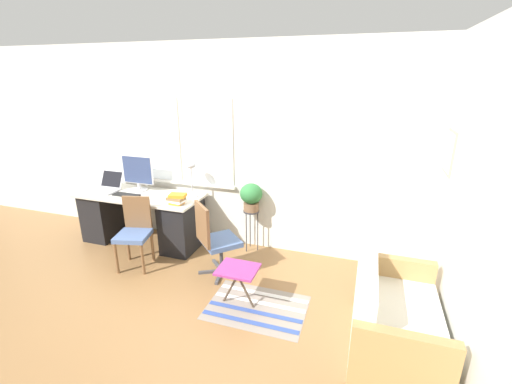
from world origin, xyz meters
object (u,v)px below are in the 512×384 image
at_px(mouse, 143,197).
at_px(desk_lamp, 191,171).
at_px(keyboard, 126,195).
at_px(office_chair_swivel, 215,239).
at_px(desk_chair_wooden, 135,231).
at_px(laptop, 107,187).
at_px(folding_stool, 238,272).
at_px(couch_loveseat, 391,321).
at_px(potted_plant, 251,196).
at_px(plant_stand, 251,216).
at_px(book_stack, 177,199).
at_px(monitor, 138,173).

relative_size(mouse, desk_lamp, 0.14).
relative_size(keyboard, office_chair_swivel, 0.41).
height_order(desk_lamp, desk_chair_wooden, desk_lamp).
relative_size(laptop, folding_stool, 0.86).
distance_m(desk_chair_wooden, couch_loveseat, 3.02).
height_order(laptop, keyboard, laptop).
bearing_deg(folding_stool, desk_lamp, 134.74).
xyz_separation_m(mouse, potted_plant, (1.40, 0.38, 0.05)).
xyz_separation_m(keyboard, desk_chair_wooden, (0.44, -0.46, -0.26)).
bearing_deg(desk_lamp, couch_loveseat, -25.70).
distance_m(mouse, plant_stand, 1.47).
xyz_separation_m(laptop, desk_chair_wooden, (0.85, -0.57, -0.31)).
xyz_separation_m(couch_loveseat, folding_stool, (-1.47, 0.14, 0.12)).
relative_size(couch_loveseat, plant_stand, 2.04).
bearing_deg(couch_loveseat, laptop, 74.45).
height_order(desk_lamp, couch_loveseat, desk_lamp).
bearing_deg(folding_stool, mouse, 154.34).
bearing_deg(plant_stand, desk_chair_wooden, -146.41).
height_order(keyboard, plant_stand, keyboard).
relative_size(mouse, plant_stand, 0.12).
bearing_deg(keyboard, couch_loveseat, -15.68).
distance_m(mouse, desk_chair_wooden, 0.54).
bearing_deg(office_chair_swivel, laptop, 29.90).
bearing_deg(laptop, plant_stand, 6.97).
xyz_separation_m(laptop, book_stack, (1.23, -0.17, 0.01)).
bearing_deg(desk_lamp, laptop, -172.96).
bearing_deg(laptop, couch_loveseat, -15.55).
height_order(couch_loveseat, folding_stool, couch_loveseat).
distance_m(book_stack, couch_loveseat, 2.79).
xyz_separation_m(office_chair_swivel, folding_stool, (0.47, -0.47, -0.08)).
bearing_deg(mouse, couch_loveseat, -16.70).
distance_m(monitor, office_chair_swivel, 1.65).
xyz_separation_m(laptop, keyboard, (0.41, -0.11, -0.05)).
distance_m(monitor, keyboard, 0.36).
height_order(mouse, potted_plant, potted_plant).
xyz_separation_m(laptop, couch_loveseat, (3.82, -1.06, -0.50)).
bearing_deg(desk_lamp, mouse, -154.27).
bearing_deg(book_stack, desk_chair_wooden, -133.55).
bearing_deg(mouse, desk_chair_wooden, -70.14).
bearing_deg(office_chair_swivel, folding_stool, 178.74).
relative_size(mouse, folding_stool, 0.16).
height_order(mouse, plant_stand, mouse).
xyz_separation_m(monitor, potted_plant, (1.65, 0.11, -0.20)).
bearing_deg(book_stack, desk_lamp, 81.44).
distance_m(office_chair_swivel, folding_stool, 0.67).
bearing_deg(office_chair_swivel, plant_stand, -62.76).
distance_m(laptop, desk_lamp, 1.33).
bearing_deg(plant_stand, folding_stool, -77.47).
bearing_deg(mouse, keyboard, 176.06).
relative_size(mouse, desk_chair_wooden, 0.08).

